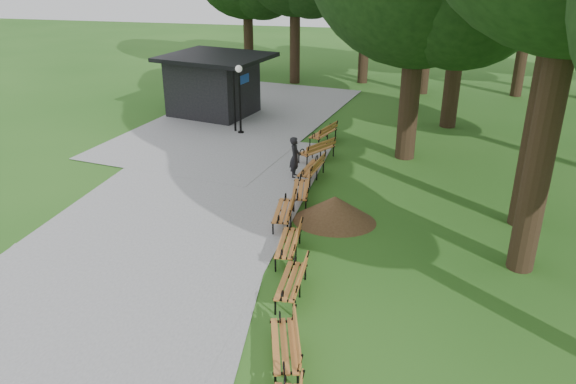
% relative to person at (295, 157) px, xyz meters
% --- Properties ---
extents(ground, '(100.00, 100.00, 0.00)m').
position_rel_person_xyz_m(ground, '(0.70, -6.89, -0.80)').
color(ground, '#265B1A').
rests_on(ground, ground).
extents(path, '(12.00, 38.00, 0.06)m').
position_rel_person_xyz_m(path, '(-3.30, -3.89, -0.77)').
color(path, gray).
rests_on(path, ground).
extents(person, '(0.40, 0.59, 1.59)m').
position_rel_person_xyz_m(person, '(0.00, 0.00, 0.00)').
color(person, black).
rests_on(person, ground).
extents(kiosk, '(5.84, 5.37, 3.09)m').
position_rel_person_xyz_m(kiosk, '(-5.83, 7.69, 0.75)').
color(kiosk, black).
rests_on(kiosk, ground).
extents(lamp_post, '(0.32, 0.32, 3.18)m').
position_rel_person_xyz_m(lamp_post, '(-3.53, 4.79, 1.49)').
color(lamp_post, black).
rests_on(lamp_post, ground).
extents(dirt_mound, '(2.23, 2.23, 0.86)m').
position_rel_person_xyz_m(dirt_mound, '(1.96, -3.38, -0.37)').
color(dirt_mound, '#47301C').
rests_on(dirt_mound, ground).
extents(bench_1, '(1.12, 2.00, 0.88)m').
position_rel_person_xyz_m(bench_1, '(1.82, -10.18, -0.36)').
color(bench_1, '#B6672A').
rests_on(bench_1, ground).
extents(bench_2, '(0.66, 1.91, 0.88)m').
position_rel_person_xyz_m(bench_2, '(1.46, -7.77, -0.36)').
color(bench_2, '#B6672A').
rests_on(bench_2, ground).
extents(bench_3, '(0.75, 1.94, 0.88)m').
position_rel_person_xyz_m(bench_3, '(0.99, -5.88, -0.36)').
color(bench_3, '#B6672A').
rests_on(bench_3, ground).
extents(bench_4, '(0.80, 1.95, 0.88)m').
position_rel_person_xyz_m(bench_4, '(0.43, -3.88, -0.36)').
color(bench_4, '#B6672A').
rests_on(bench_4, ground).
extents(bench_5, '(0.88, 1.97, 0.88)m').
position_rel_person_xyz_m(bench_5, '(0.62, -2.12, -0.36)').
color(bench_5, '#B6672A').
rests_on(bench_5, ground).
extents(bench_6, '(0.91, 1.97, 0.88)m').
position_rel_person_xyz_m(bench_6, '(0.64, -0.10, -0.36)').
color(bench_6, '#B6672A').
rests_on(bench_6, ground).
extents(bench_7, '(1.54, 1.95, 0.88)m').
position_rel_person_xyz_m(bench_7, '(0.49, 2.01, -0.36)').
color(bench_7, '#B6672A').
rests_on(bench_7, ground).
extents(bench_8, '(1.21, 2.00, 0.88)m').
position_rel_person_xyz_m(bench_8, '(0.42, 4.27, -0.36)').
color(bench_8, '#B6672A').
rests_on(bench_8, ground).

